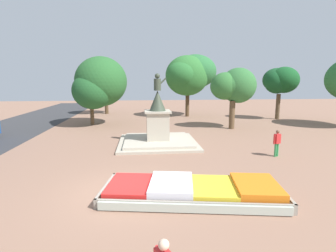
# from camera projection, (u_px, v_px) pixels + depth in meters

# --- Properties ---
(ground_plane) EXTENTS (95.95, 95.95, 0.00)m
(ground_plane) POSITION_uv_depth(u_px,v_px,m) (124.00, 192.00, 10.26)
(ground_plane) COLOR #8C6651
(flower_planter) EXTENTS (7.05, 3.66, 0.58)m
(flower_planter) POSITION_uv_depth(u_px,v_px,m) (194.00, 190.00, 9.82)
(flower_planter) COLOR #38281C
(flower_planter) RESTS_ON ground_plane
(statue_monument) EXTENTS (5.28, 5.28, 4.78)m
(statue_monument) POSITION_uv_depth(u_px,v_px,m) (158.00, 131.00, 17.95)
(statue_monument) COLOR #B0A691
(statue_monument) RESTS_ON ground_plane
(pedestrian_near_planter) EXTENTS (0.52, 0.36, 1.55)m
(pedestrian_near_planter) POSITION_uv_depth(u_px,v_px,m) (277.00, 141.00, 14.93)
(pedestrian_near_planter) COLOR #338C4C
(pedestrian_near_planter) RESTS_ON ground_plane
(park_tree_far_left) EXTENTS (3.64, 3.57, 5.78)m
(park_tree_far_left) POSITION_uv_depth(u_px,v_px,m) (280.00, 81.00, 28.74)
(park_tree_far_left) COLOR brown
(park_tree_far_left) RESTS_ON ground_plane
(park_tree_behind_statue) EXTENTS (3.97, 4.64, 5.38)m
(park_tree_behind_statue) POSITION_uv_depth(u_px,v_px,m) (102.00, 86.00, 33.75)
(park_tree_behind_statue) COLOR #4C3823
(park_tree_behind_statue) RESTS_ON ground_plane
(park_tree_far_right) EXTENTS (4.99, 5.81, 6.57)m
(park_tree_far_right) POSITION_uv_depth(u_px,v_px,m) (100.00, 84.00, 25.17)
(park_tree_far_right) COLOR brown
(park_tree_far_right) RESTS_ON ground_plane
(park_tree_street_side) EXTENTS (6.24, 5.73, 7.39)m
(park_tree_street_side) POSITION_uv_depth(u_px,v_px,m) (190.00, 74.00, 30.98)
(park_tree_street_side) COLOR #4C3823
(park_tree_street_side) RESTS_ON ground_plane
(park_tree_mid_canopy) EXTENTS (4.17, 3.09, 5.44)m
(park_tree_mid_canopy) POSITION_uv_depth(u_px,v_px,m) (233.00, 86.00, 23.45)
(park_tree_mid_canopy) COLOR brown
(park_tree_mid_canopy) RESTS_ON ground_plane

